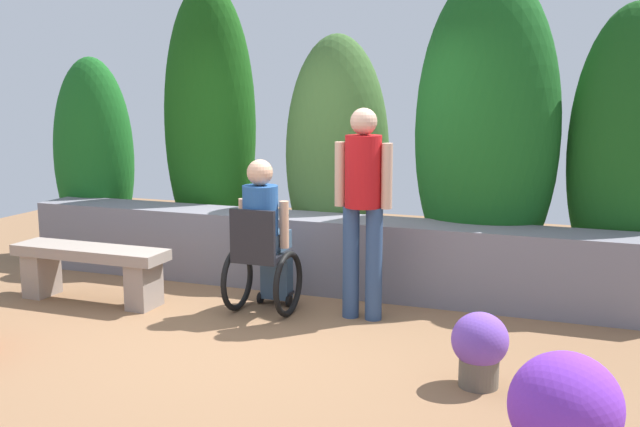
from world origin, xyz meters
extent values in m
plane|color=brown|center=(0.00, 0.00, 0.00)|extent=(11.47, 11.47, 0.00)
cube|color=slate|center=(0.00, 1.42, 0.35)|extent=(6.15, 0.55, 0.70)
ellipsoid|color=#185B1D|center=(-2.93, 1.94, 1.13)|extent=(0.99, 0.69, 2.25)
ellipsoid|color=#164C12|center=(-1.51, 2.11, 1.52)|extent=(1.05, 0.74, 3.04)
ellipsoid|color=#3D642D|center=(-0.01, 2.03, 1.22)|extent=(1.08, 0.76, 2.44)
ellipsoid|color=#18571C|center=(1.50, 1.93, 1.50)|extent=(1.33, 0.93, 3.00)
ellipsoid|color=#174C17|center=(2.75, 2.06, 1.33)|extent=(1.09, 0.76, 2.66)
cube|color=gray|center=(-2.31, 0.29, 0.20)|extent=(0.20, 0.32, 0.41)
cube|color=gray|center=(-1.19, 0.29, 0.20)|extent=(0.20, 0.32, 0.41)
cube|color=gray|center=(-1.75, 0.29, 0.46)|extent=(1.48, 0.38, 0.10)
cube|color=black|center=(-0.15, 0.52, 0.50)|extent=(0.40, 0.40, 0.06)
cube|color=black|center=(-0.15, 0.34, 0.73)|extent=(0.40, 0.04, 0.40)
cube|color=black|center=(-0.15, 0.84, 0.10)|extent=(0.28, 0.12, 0.03)
torus|color=black|center=(-0.39, 0.52, 0.28)|extent=(0.05, 0.56, 0.56)
torus|color=black|center=(0.09, 0.52, 0.28)|extent=(0.05, 0.56, 0.56)
cylinder|color=black|center=(-0.29, 0.77, 0.05)|extent=(0.03, 0.10, 0.10)
cylinder|color=black|center=(-0.01, 0.77, 0.05)|extent=(0.03, 0.10, 0.10)
cube|color=#3A536B|center=(-0.15, 0.62, 0.61)|extent=(0.30, 0.40, 0.16)
cube|color=#3A536B|center=(-0.15, 0.82, 0.27)|extent=(0.26, 0.14, 0.43)
cylinder|color=#234F91|center=(-0.15, 0.50, 0.86)|extent=(0.30, 0.30, 0.50)
cylinder|color=tan|center=(-0.34, 0.56, 0.78)|extent=(0.08, 0.08, 0.40)
cylinder|color=tan|center=(0.04, 0.56, 0.78)|extent=(0.08, 0.08, 0.40)
sphere|color=tan|center=(-0.15, 0.50, 1.22)|extent=(0.22, 0.22, 0.22)
cylinder|color=navy|center=(0.59, 0.68, 0.47)|extent=(0.14, 0.14, 0.95)
cylinder|color=navy|center=(0.79, 0.68, 0.47)|extent=(0.14, 0.14, 0.95)
cylinder|color=red|center=(0.69, 0.68, 1.24)|extent=(0.30, 0.30, 0.59)
cylinder|color=tan|center=(0.49, 0.68, 1.21)|extent=(0.09, 0.09, 0.53)
cylinder|color=tan|center=(0.89, 0.68, 1.21)|extent=(0.09, 0.09, 0.53)
sphere|color=tan|center=(0.69, 0.68, 1.65)|extent=(0.22, 0.22, 0.22)
ellipsoid|color=#175215|center=(2.40, -1.42, 0.29)|extent=(0.44, 0.44, 0.19)
ellipsoid|color=purple|center=(2.40, -1.42, 0.37)|extent=(0.56, 0.56, 0.55)
cylinder|color=#60574B|center=(1.84, -0.42, 0.11)|extent=(0.26, 0.26, 0.22)
ellipsoid|color=#266817|center=(1.84, -0.42, 0.26)|extent=(0.29, 0.29, 0.13)
ellipsoid|color=purple|center=(1.84, -0.42, 0.32)|extent=(0.37, 0.37, 0.36)
camera|label=1|loc=(2.49, -5.08, 1.94)|focal=41.70mm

